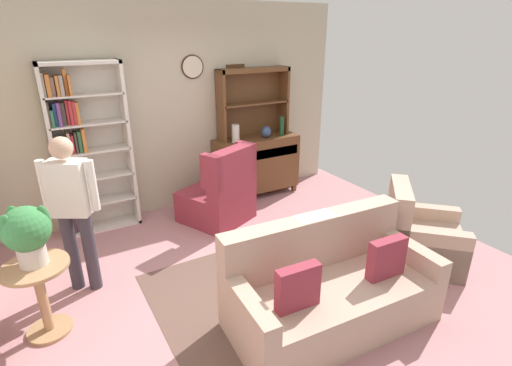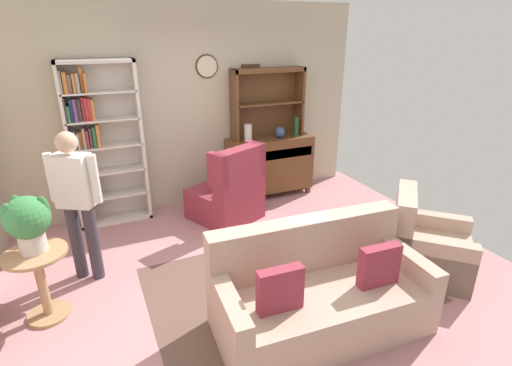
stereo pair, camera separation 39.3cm
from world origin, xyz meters
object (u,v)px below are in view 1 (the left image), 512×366
object	(u,v)px
vase_round	(266,132)
bottle_wine	(282,126)
wingback_chair	(221,195)
couch_floral	(329,289)
armchair_floral	(419,238)
bookshelf	(85,149)
person_reading	(72,205)
sideboard	(256,163)
plant_stand	(41,291)
potted_plant_large	(26,231)
sideboard_hutch	(253,93)
vase_tall	(236,134)

from	to	relation	value
vase_round	bottle_wine	xyz separation A→B (m)	(0.26, -0.02, 0.06)
wingback_chair	couch_floral	bearing A→B (deg)	-90.21
couch_floral	armchair_floral	distance (m)	1.49
bottle_wine	armchair_floral	distance (m)	2.59
bookshelf	vase_round	xyz separation A→B (m)	(2.50, -0.15, -0.07)
bottle_wine	person_reading	bearing A→B (deg)	-160.27
sideboard	plant_stand	world-z (taller)	sideboard
bookshelf	potted_plant_large	size ratio (longest dim) A/B	4.19
sideboard_hutch	sideboard	bearing A→B (deg)	-90.00
sideboard_hutch	vase_round	distance (m)	0.60
bottle_wine	couch_floral	size ratio (longest dim) A/B	0.16
sideboard_hutch	wingback_chair	world-z (taller)	sideboard_hutch
armchair_floral	wingback_chair	xyz separation A→B (m)	(-1.46, 1.99, 0.09)
vase_round	armchair_floral	world-z (taller)	vase_round
sideboard	vase_tall	xyz separation A→B (m)	(-0.39, -0.08, 0.54)
bookshelf	person_reading	distance (m)	1.32
potted_plant_large	armchair_floral	bearing A→B (deg)	-13.66
wingback_chair	potted_plant_large	bearing A→B (deg)	-153.00
sideboard	bottle_wine	xyz separation A→B (m)	(0.39, -0.09, 0.56)
armchair_floral	sideboard_hutch	bearing A→B (deg)	102.44
vase_round	armchair_floral	size ratio (longest dim) A/B	0.16
bottle_wine	wingback_chair	world-z (taller)	bottle_wine
bookshelf	couch_floral	bearing A→B (deg)	-62.53
armchair_floral	person_reading	xyz separation A→B (m)	(-3.26, 1.36, 0.62)
sideboard	vase_tall	size ratio (longest dim) A/B	5.08
sideboard_hutch	wingback_chair	size ratio (longest dim) A/B	1.05
sideboard	bottle_wine	distance (m)	0.69
potted_plant_large	sideboard_hutch	bearing A→B (deg)	30.16
wingback_chair	potted_plant_large	size ratio (longest dim) A/B	2.10
plant_stand	wingback_chair	bearing A→B (deg)	27.48
couch_floral	sideboard	bearing A→B (deg)	72.33
sideboard	person_reading	world-z (taller)	person_reading
plant_stand	couch_floral	bearing A→B (deg)	-26.53
sideboard	sideboard_hutch	distance (m)	1.06
bookshelf	sideboard	xyz separation A→B (m)	(2.37, -0.08, -0.57)
bottle_wine	plant_stand	size ratio (longest dim) A/B	0.45
sideboard	bottle_wine	size ratio (longest dim) A/B	4.37
vase_tall	person_reading	world-z (taller)	person_reading
potted_plant_large	wingback_chair	bearing A→B (deg)	27.00
bookshelf	bottle_wine	xyz separation A→B (m)	(2.76, -0.17, -0.01)
wingback_chair	person_reading	bearing A→B (deg)	-160.61
sideboard_hutch	couch_floral	xyz separation A→B (m)	(-0.88, -2.88, -1.25)
sideboard_hutch	vase_round	bearing A→B (deg)	-53.52
armchair_floral	potted_plant_large	bearing A→B (deg)	166.34
sideboard_hutch	couch_floral	size ratio (longest dim) A/B	0.60
vase_round	bottle_wine	world-z (taller)	bottle_wine
bottle_wine	plant_stand	bearing A→B (deg)	-155.09
sideboard_hutch	person_reading	size ratio (longest dim) A/B	0.71
bookshelf	plant_stand	distance (m)	2.01
sideboard_hutch	vase_tall	distance (m)	0.67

